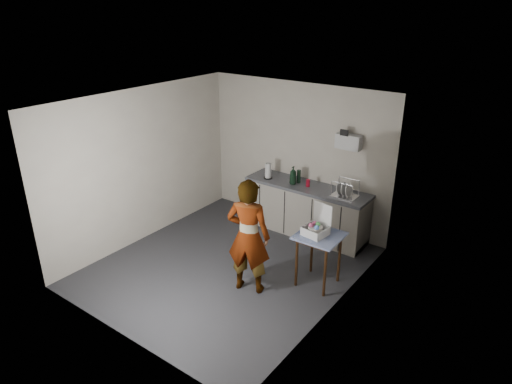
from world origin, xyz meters
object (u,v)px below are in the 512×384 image
Objects in this scene: standing_man at (248,236)px; dish_rack at (344,193)px; bakery_box at (316,228)px; soda_can at (308,183)px; paper_towel at (268,171)px; side_table at (319,241)px; soap_bottle at (293,175)px; kitchen_counter at (306,211)px; dark_bottle at (299,176)px.

standing_man reaches higher than dish_rack.
dish_rack is 0.93× the size of bakery_box.
soda_can is 0.32× the size of dish_rack.
bakery_box reaches higher than paper_towel.
side_table is 0.21m from bakery_box.
soap_bottle is at bearing 133.97° from side_table.
soda_can is at bearing 132.01° from bakery_box.
soap_bottle is 0.80× the size of dish_rack.
standing_man is 3.92× the size of bakery_box.
dish_rack is (0.97, 0.03, -0.10)m from soap_bottle.
soda_can is (-0.92, 1.25, 0.28)m from side_table.
soap_bottle is 1.66m from bakery_box.
side_table is at bearing -79.49° from dish_rack.
bakery_box is at bearing -55.18° from kitchen_counter.
standing_man reaches higher than paper_towel.
kitchen_counter is at bearing 132.24° from bakery_box.
standing_man reaches higher than kitchen_counter.
side_table is 1.58m from soda_can.
side_table is 1.27m from dish_rack.
standing_man is at bearing -127.25° from bakery_box.
bakery_box is (1.09, -1.31, -0.13)m from dark_bottle.
kitchen_counter is 7.96× the size of paper_towel.
kitchen_counter is 6.99× the size of soap_bottle.
soda_can is at bearing 125.50° from side_table.
dark_bottle reaches higher than side_table.
soap_bottle reaches higher than dish_rack.
kitchen_counter is at bearing 135.51° from soda_can.
soap_bottle is 0.29m from soda_can.
paper_towel is (-0.55, -0.14, 0.02)m from dark_bottle.
side_table is at bearing 18.46° from bakery_box.
paper_towel is at bearing 151.82° from bakery_box.
soda_can is at bearing -14.50° from dark_bottle.
side_table is at bearing -53.45° from soda_can.
soap_bottle is 0.13m from dark_bottle.
paper_towel is at bearing 144.52° from side_table.
bakery_box reaches higher than side_table.
bakery_box is at bearing -50.45° from dark_bottle.
standing_man is at bearing -62.68° from paper_towel.
soda_can is at bearing -102.92° from standing_man.
standing_man is 5.29× the size of soap_bottle.
standing_man is 1.99m from dish_rack.
dish_rack reaches higher than dark_bottle.
standing_man is 13.36× the size of soda_can.
standing_man is (-0.74, -0.70, 0.15)m from side_table.
dish_rack is (0.92, -0.09, -0.05)m from dark_bottle.
soda_can is at bearing 6.15° from paper_towel.
dish_rack is (0.70, -0.03, 0.00)m from soda_can.
kitchen_counter is at bearing 8.15° from paper_towel.
bakery_box is (0.17, -1.23, -0.08)m from dish_rack.
soda_can is (-0.19, 1.94, 0.13)m from standing_man.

